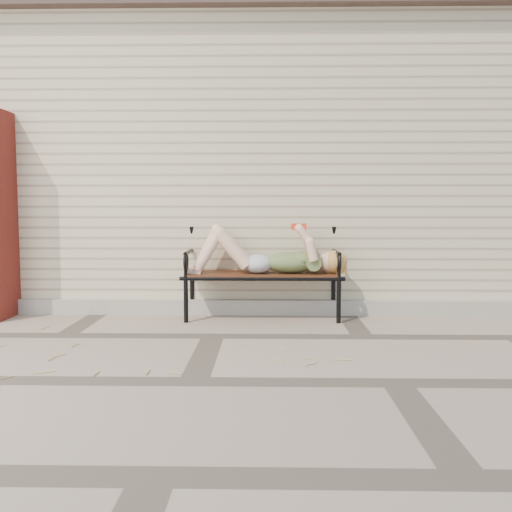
{
  "coord_description": "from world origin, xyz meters",
  "views": [
    {
      "loc": [
        0.46,
        -4.68,
        1.07
      ],
      "look_at": [
        0.35,
        0.57,
        0.63
      ],
      "focal_mm": 40.0,
      "sensor_mm": 36.0,
      "label": 1
    }
  ],
  "objects": [
    {
      "name": "house_wall",
      "position": [
        0.0,
        3.0,
        1.5
      ],
      "size": [
        8.0,
        4.0,
        3.0
      ],
      "primitive_type": "cube",
      "color": "beige",
      "rests_on": "ground"
    },
    {
      "name": "house_roof",
      "position": [
        0.0,
        3.0,
        3.15
      ],
      "size": [
        8.3,
        4.3,
        0.3
      ],
      "primitive_type": "cube",
      "color": "#4C3A36",
      "rests_on": "house_wall"
    },
    {
      "name": "reading_woman",
      "position": [
        0.42,
        0.75,
        0.62
      ],
      "size": [
        1.52,
        0.35,
        0.48
      ],
      "color": "#0A404B",
      "rests_on": "ground"
    },
    {
      "name": "ground",
      "position": [
        0.0,
        0.0,
        0.0
      ],
      "size": [
        80.0,
        80.0,
        0.0
      ],
      "primitive_type": "plane",
      "color": "gray",
      "rests_on": "ground"
    },
    {
      "name": "straw_scatter",
      "position": [
        -0.41,
        -0.31,
        0.01
      ],
      "size": [
        3.01,
        1.69,
        0.01
      ],
      "color": "tan",
      "rests_on": "ground"
    },
    {
      "name": "foundation_strip",
      "position": [
        0.0,
        0.97,
        0.07
      ],
      "size": [
        8.0,
        0.1,
        0.15
      ],
      "primitive_type": "cube",
      "color": "#ACA99C",
      "rests_on": "ground"
    },
    {
      "name": "garden_bench",
      "position": [
        0.41,
        0.88,
        0.59
      ],
      "size": [
        1.62,
        0.64,
        1.05
      ],
      "color": "black",
      "rests_on": "ground"
    }
  ]
}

